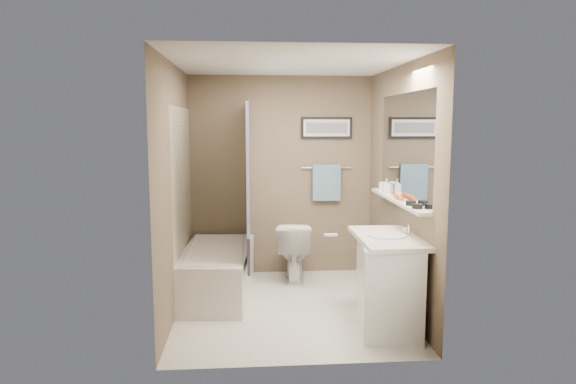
{
  "coord_description": "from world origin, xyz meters",
  "views": [
    {
      "loc": [
        -0.39,
        -4.94,
        1.84
      ],
      "look_at": [
        0.0,
        0.15,
        1.15
      ],
      "focal_mm": 32.0,
      "sensor_mm": 36.0,
      "label": 1
    }
  ],
  "objects": [
    {
      "name": "wall_left",
      "position": [
        -1.08,
        0.0,
        1.2
      ],
      "size": [
        0.04,
        2.5,
        2.4
      ],
      "primitive_type": "cube",
      "color": "brown",
      "rests_on": "ground"
    },
    {
      "name": "hair_brush_front",
      "position": [
        1.04,
        -0.22,
        1.14
      ],
      "size": [
        0.05,
        0.22,
        0.04
      ],
      "primitive_type": "cylinder",
      "rotation": [
        1.57,
        0.0,
        -0.06
      ],
      "color": "#CD4C1D",
      "rests_on": "shelf"
    },
    {
      "name": "curtain_lower",
      "position": [
        -0.4,
        0.5,
        0.58
      ],
      "size": [
        0.03,
        1.45,
        0.36
      ],
      "primitive_type": "cube",
      "color": "#232741",
      "rests_on": "curtain_rod"
    },
    {
      "name": "vanity",
      "position": [
        0.85,
        -0.55,
        0.4
      ],
      "size": [
        0.62,
        0.96,
        0.8
      ],
      "primitive_type": "cube",
      "rotation": [
        0.0,
        0.0,
        -0.14
      ],
      "color": "white",
      "rests_on": "ground"
    },
    {
      "name": "candle_bowl_far",
      "position": [
        1.04,
        -0.56,
        1.14
      ],
      "size": [
        0.09,
        0.09,
        0.04
      ],
      "primitive_type": "cylinder",
      "color": "black",
      "rests_on": "shelf"
    },
    {
      "name": "soap_bottle",
      "position": [
        1.04,
        0.25,
        1.19
      ],
      "size": [
        0.07,
        0.07,
        0.15
      ],
      "primitive_type": "imported",
      "rotation": [
        0.0,
        0.0,
        -0.07
      ],
      "color": "#999999",
      "rests_on": "shelf"
    },
    {
      "name": "shelf",
      "position": [
        1.04,
        -0.15,
        1.1
      ],
      "size": [
        0.12,
        1.6,
        0.03
      ],
      "primitive_type": "cube",
      "color": "silver",
      "rests_on": "wall_right"
    },
    {
      "name": "pink_comb",
      "position": [
        1.04,
        -0.01,
        1.12
      ],
      "size": [
        0.03,
        0.16,
        0.01
      ],
      "primitive_type": "cube",
      "rotation": [
        0.0,
        0.0,
        0.01
      ],
      "color": "#FF9BCB",
      "rests_on": "shelf"
    },
    {
      "name": "hair_brush_back",
      "position": [
        1.04,
        -0.13,
        1.14
      ],
      "size": [
        0.06,
        0.22,
        0.04
      ],
      "primitive_type": "cylinder",
      "rotation": [
        1.57,
        0.0,
        -0.11
      ],
      "color": "#C1421B",
      "rests_on": "shelf"
    },
    {
      "name": "faucet_spout",
      "position": [
        1.03,
        -0.55,
        0.89
      ],
      "size": [
        0.02,
        0.02,
        0.1
      ],
      "primitive_type": "cylinder",
      "color": "silver",
      "rests_on": "countertop"
    },
    {
      "name": "art_frame",
      "position": [
        0.55,
        1.23,
        1.78
      ],
      "size": [
        0.62,
        0.02,
        0.26
      ],
      "primitive_type": "cube",
      "color": "black",
      "rests_on": "wall_back"
    },
    {
      "name": "art_mat",
      "position": [
        0.55,
        1.22,
        1.78
      ],
      "size": [
        0.56,
        0.0,
        0.2
      ],
      "primitive_type": "cube",
      "color": "white",
      "rests_on": "art_frame"
    },
    {
      "name": "tile_surround",
      "position": [
        -1.09,
        0.5,
        1.0
      ],
      "size": [
        0.02,
        1.55,
        2.0
      ],
      "primitive_type": "cube",
      "color": "#C5B995",
      "rests_on": "wall_left"
    },
    {
      "name": "bathtub",
      "position": [
        -0.75,
        0.45,
        0.25
      ],
      "size": [
        0.82,
        1.55,
        0.5
      ],
      "primitive_type": "cube",
      "rotation": [
        0.0,
        0.0,
        -0.08
      ],
      "color": "silver",
      "rests_on": "ground"
    },
    {
      "name": "door_handle",
      "position": [
        0.22,
        -1.19,
        1.0
      ],
      "size": [
        0.1,
        0.02,
        0.02
      ],
      "primitive_type": "cylinder",
      "rotation": [
        0.0,
        1.57,
        0.0
      ],
      "color": "silver",
      "rests_on": "door"
    },
    {
      "name": "wall_right",
      "position": [
        1.08,
        0.0,
        1.2
      ],
      "size": [
        0.04,
        2.5,
        2.4
      ],
      "primitive_type": "cube",
      "color": "brown",
      "rests_on": "ground"
    },
    {
      "name": "glass_jar",
      "position": [
        1.04,
        0.4,
        1.17
      ],
      "size": [
        0.08,
        0.08,
        0.1
      ],
      "primitive_type": "cylinder",
      "color": "white",
      "rests_on": "shelf"
    },
    {
      "name": "door",
      "position": [
        0.55,
        -1.24,
        1.0
      ],
      "size": [
        0.8,
        0.02,
        2.0
      ],
      "primitive_type": "cube",
      "color": "silver",
      "rests_on": "wall_front"
    },
    {
      "name": "candle_bowl_near",
      "position": [
        1.04,
        -0.73,
        1.14
      ],
      "size": [
        0.09,
        0.09,
        0.04
      ],
      "primitive_type": "cylinder",
      "color": "black",
      "rests_on": "shelf"
    },
    {
      "name": "art_image",
      "position": [
        0.55,
        1.22,
        1.78
      ],
      "size": [
        0.5,
        0.0,
        0.13
      ],
      "primitive_type": "cube",
      "color": "#595959",
      "rests_on": "art_mat"
    },
    {
      "name": "toilet",
      "position": [
        0.13,
        0.92,
        0.35
      ],
      "size": [
        0.46,
        0.73,
        0.7
      ],
      "primitive_type": "imported",
      "rotation": [
        0.0,
        0.0,
        3.04
      ],
      "color": "white",
      "rests_on": "ground"
    },
    {
      "name": "tub_rim",
      "position": [
        -0.75,
        0.45,
        0.5
      ],
      "size": [
        0.56,
        1.36,
        0.02
      ],
      "primitive_type": "cube",
      "color": "white",
      "rests_on": "bathtub"
    },
    {
      "name": "ground",
      "position": [
        0.0,
        0.0,
        0.0
      ],
      "size": [
        2.5,
        2.5,
        0.0
      ],
      "primitive_type": "plane",
      "color": "silver",
      "rests_on": "ground"
    },
    {
      "name": "mirror",
      "position": [
        1.09,
        -0.15,
        1.62
      ],
      "size": [
        0.02,
        1.6,
        1.0
      ],
      "primitive_type": "cube",
      "color": "silver",
      "rests_on": "wall_right"
    },
    {
      "name": "towel",
      "position": [
        0.55,
        1.2,
        1.12
      ],
      "size": [
        0.34,
        0.05,
        0.44
      ],
      "primitive_type": "cube",
      "color": "#91C1D3",
      "rests_on": "towel_bar"
    },
    {
      "name": "wall_back",
      "position": [
        0.0,
        1.23,
        1.2
      ],
      "size": [
        2.2,
        0.04,
        2.4
      ],
      "primitive_type": "cube",
      "color": "brown",
      "rests_on": "ground"
    },
    {
      "name": "curtain_rod",
      "position": [
        -0.4,
        0.5,
        2.05
      ],
      "size": [
        0.02,
        1.55,
        0.02
      ],
      "primitive_type": "cylinder",
      "rotation": [
        1.57,
        0.0,
        0.0
      ],
      "color": "silver",
      "rests_on": "wall_left"
    },
    {
      "name": "wall_front",
      "position": [
        0.0,
        -1.23,
        1.2
      ],
      "size": [
        2.2,
        0.04,
        2.4
      ],
      "primitive_type": "cube",
      "color": "brown",
      "rests_on": "ground"
    },
    {
      "name": "countertop",
      "position": [
        0.84,
        -0.55,
        0.82
      ],
      "size": [
        0.54,
        0.96,
        0.04
      ],
      "primitive_type": "cube",
      "color": "beige",
      "rests_on": "vanity"
    },
    {
      "name": "towel_bar",
      "position": [
        0.55,
        1.22,
        1.3
      ],
      "size": [
        0.6,
        0.02,
        0.02
      ],
      "primitive_type": "cylinder",
      "rotation": [
        0.0,
        1.57,
        0.0
      ],
      "color": "silver",
      "rests_on": "wall_back"
    },
    {
      "name": "curtain_upper",
      "position": [
        -0.4,
        0.5,
        1.4
      ],
      "size": [
        0.03,
        1.45,
        1.28
      ],
      "primitive_type": "cube",
      "color": "white",
      "rests_on": "curtain_rod"
    },
    {
      "name": "sink_basin",
      "position": [
        0.83,
        -0.55,
        0.85
      ],
      "size": [
        0.34,
        0.34,
        0.01
      ],
      "primitive_type": "cylinder",
      "color": "white",
      "rests_on": "countertop"
    },
    {
      "name": "faucet_knob",
      "position": [
        1.03,
        -0.45,
        0.87
      ],
      "size": [
        0.05,
        0.05,
        0.05
      ],
      "primitive_type": "sphere",
      "color": "white",
      "rests_on": "countertop"
    },
    {
      "name": "ceiling",
      "position": [
        0.0,
        0.0,
        2.38
      ],
      "size": [
        2.2,
        2.5,
        0.04
      ],
      "primitive_type": "cube",
      "color": "silver",
      "rests_on": "wall_back"
    }
  ]
}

